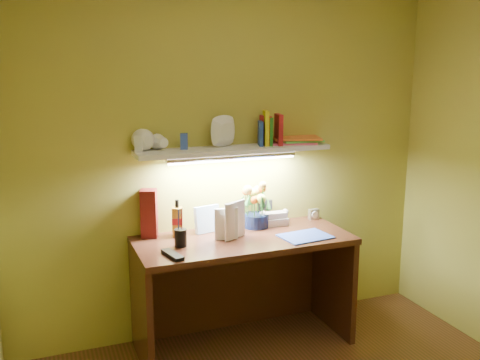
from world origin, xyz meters
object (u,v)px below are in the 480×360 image
flower_bouquet (256,205)px  desk_clock (314,214)px  whisky_bottle (177,218)px  telephone (274,217)px  desk (244,292)px

flower_bouquet → desk_clock: bearing=2.9°
flower_bouquet → whisky_bottle: size_ratio=1.30×
telephone → desk: bearing=-143.8°
desk_clock → telephone: bearing=-178.9°
telephone → whisky_bottle: whisky_bottle is taller
desk_clock → whisky_bottle: whisky_bottle is taller
desk_clock → whisky_bottle: (-1.02, -0.03, 0.08)m
telephone → whisky_bottle: (-0.69, -0.00, 0.07)m
flower_bouquet → telephone: bearing=1.1°
desk → flower_bouquet: 0.59m
flower_bouquet → whisky_bottle: bearing=-179.9°
desk → whisky_bottle: 0.66m
telephone → flower_bouquet: bearing=-175.1°
telephone → desk_clock: size_ratio=2.37×
telephone → desk_clock: telephone is taller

